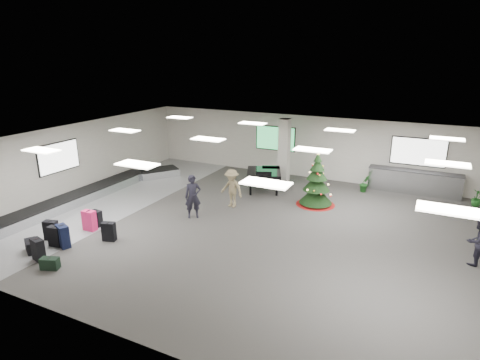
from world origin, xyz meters
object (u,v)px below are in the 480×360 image
at_px(christmas_tree, 316,186).
at_px(potted_plant_left, 365,183).
at_px(potted_plant_right, 477,198).
at_px(grand_piano, 264,174).
at_px(service_counter, 414,182).
at_px(baggage_carousel, 98,191).
at_px(traveler_b, 232,188).
at_px(traveler_a, 193,197).
at_px(pink_suitcase, 89,221).
at_px(traveler_bench, 478,241).

relative_size(christmas_tree, potted_plant_left, 2.85).
bearing_deg(potted_plant_right, grand_piano, -166.50).
distance_m(service_counter, christmas_tree, 5.02).
relative_size(baggage_carousel, potted_plant_right, 13.51).
relative_size(service_counter, traveler_b, 2.49).
height_order(traveler_a, potted_plant_left, traveler_a).
bearing_deg(potted_plant_left, pink_suitcase, -133.01).
xyz_separation_m(service_counter, pink_suitcase, (-10.31, -9.65, -0.17)).
bearing_deg(traveler_b, service_counter, 48.55).
height_order(traveler_bench, potted_plant_right, traveler_bench).
bearing_deg(grand_piano, pink_suitcase, -142.86).
bearing_deg(traveler_a, traveler_b, 28.17).
relative_size(grand_piano, potted_plant_right, 3.33).
bearing_deg(grand_piano, christmas_tree, -37.25).
xyz_separation_m(grand_piano, traveler_bench, (8.50, -3.56, -0.03)).
relative_size(christmas_tree, traveler_bench, 1.53).
xyz_separation_m(grand_piano, traveler_a, (-1.22, -4.19, 0.06)).
height_order(christmas_tree, potted_plant_left, christmas_tree).
xyz_separation_m(pink_suitcase, christmas_tree, (6.67, 6.21, 0.43)).
bearing_deg(traveler_b, christmas_tree, 40.78).
bearing_deg(traveler_bench, grand_piano, -63.06).
bearing_deg(service_counter, potted_plant_left, -158.64).
distance_m(pink_suitcase, potted_plant_left, 12.09).
height_order(traveler_b, potted_plant_left, traveler_b).
height_order(pink_suitcase, traveler_b, traveler_b).
bearing_deg(pink_suitcase, christmas_tree, 41.02).
xyz_separation_m(service_counter, grand_piano, (-6.35, -2.75, 0.25)).
distance_m(baggage_carousel, pink_suitcase, 3.86).
distance_m(traveler_a, traveler_b, 1.90).
distance_m(potted_plant_left, potted_plant_right, 4.59).
distance_m(christmas_tree, traveler_bench, 6.47).
bearing_deg(baggage_carousel, pink_suitcase, -49.10).
relative_size(pink_suitcase, traveler_bench, 0.50).
bearing_deg(grand_piano, service_counter, 0.45).
bearing_deg(baggage_carousel, grand_piano, 31.53).
height_order(baggage_carousel, traveler_a, traveler_a).
xyz_separation_m(service_counter, traveler_b, (-6.76, -5.23, 0.27)).
bearing_deg(traveler_b, pink_suitcase, -118.08).
bearing_deg(traveler_a, baggage_carousel, 141.40).
xyz_separation_m(grand_piano, potted_plant_left, (4.29, 1.94, -0.39)).
bearing_deg(grand_piano, potted_plant_right, -9.48).
xyz_separation_m(christmas_tree, traveler_b, (-3.11, -1.79, 0.00)).
distance_m(grand_piano, traveler_b, 2.51).
bearing_deg(christmas_tree, grand_piano, 165.73).
relative_size(service_counter, potted_plant_left, 4.87).
distance_m(pink_suitcase, christmas_tree, 9.12).
bearing_deg(pink_suitcase, baggage_carousel, 128.94).
height_order(baggage_carousel, potted_plant_right, potted_plant_right).
bearing_deg(traveler_b, potted_plant_right, 37.22).
bearing_deg(traveler_b, grand_piano, 91.54).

